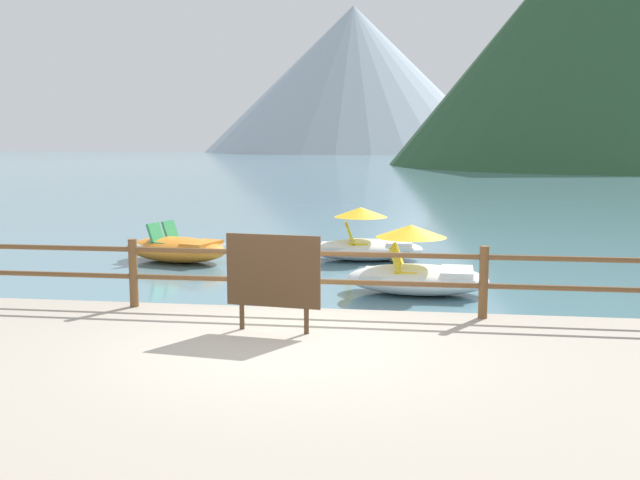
{
  "coord_description": "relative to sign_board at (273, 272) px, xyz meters",
  "views": [
    {
      "loc": [
        1.56,
        -7.89,
        2.72
      ],
      "look_at": [
        -0.25,
        5.0,
        0.9
      ],
      "focal_mm": 40.72,
      "sensor_mm": 36.0,
      "label": 1
    }
  ],
  "objects": [
    {
      "name": "ground_plane",
      "position": [
        0.19,
        39.48,
        -1.13
      ],
      "size": [
        200.0,
        200.0,
        0.0
      ],
      "primitive_type": "plane",
      "color": "slate"
    },
    {
      "name": "promenade_dock",
      "position": [
        0.19,
        -2.72,
        -0.93
      ],
      "size": [
        28.0,
        8.0,
        0.4
      ],
      "primitive_type": "cube",
      "color": "#A39989",
      "rests_on": "ground"
    },
    {
      "name": "dock_railing",
      "position": [
        0.19,
        1.03,
        -0.15
      ],
      "size": [
        23.92,
        0.12,
        0.95
      ],
      "color": "brown",
      "rests_on": "promenade_dock"
    },
    {
      "name": "sign_board",
      "position": [
        0.0,
        0.0,
        0.0
      ],
      "size": [
        1.17,
        0.19,
        1.19
      ],
      "color": "beige",
      "rests_on": "promenade_dock"
    },
    {
      "name": "pedal_boat_0",
      "position": [
        1.7,
        4.29,
        -0.73
      ],
      "size": [
        2.55,
        1.42,
        1.23
      ],
      "color": "white",
      "rests_on": "ground"
    },
    {
      "name": "pedal_boat_1",
      "position": [
        0.53,
        7.78,
        -0.75
      ],
      "size": [
        2.73,
        1.61,
        1.2
      ],
      "color": "white",
      "rests_on": "ground"
    },
    {
      "name": "pedal_boat_2",
      "position": [
        -3.62,
        6.96,
        -0.84
      ],
      "size": [
        2.73,
        2.01,
        0.88
      ],
      "color": "orange",
      "rests_on": "ground"
    },
    {
      "name": "cliff_headland",
      "position": [
        19.57,
        70.4,
        12.05
      ],
      "size": [
        45.32,
        45.32,
        28.09
      ],
      "color": "#284C2D",
      "rests_on": "ground"
    },
    {
      "name": "distant_peak",
      "position": [
        -12.53,
        142.57,
        13.58
      ],
      "size": [
        60.99,
        60.99,
        29.41
      ],
      "primitive_type": "cone",
      "color": "#9EADBC",
      "rests_on": "ground"
    }
  ]
}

